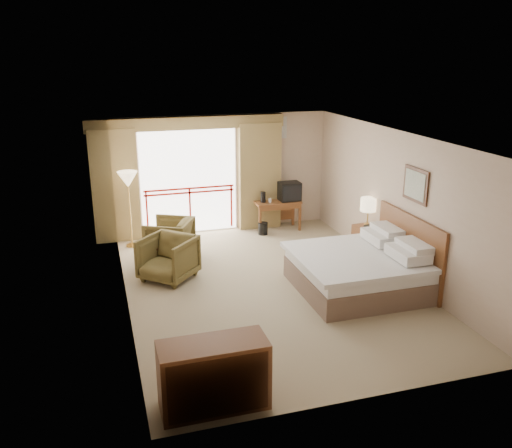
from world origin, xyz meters
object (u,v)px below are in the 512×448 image
object	(u,v)px
wastebasket	(263,228)
armchair_near	(169,279)
side_table	(156,253)
bed	(360,270)
tv	(290,191)
table_lamp	(368,205)
nightstand	(367,242)
floor_lamp	(128,182)
armchair_far	(170,256)
dresser	(214,375)
desk	(277,207)

from	to	relation	value
wastebasket	armchair_near	xyz separation A→B (m)	(-2.45, -1.95, -0.14)
wastebasket	side_table	bearing A→B (deg)	-152.52
bed	wastebasket	size ratio (longest dim) A/B	7.59
tv	table_lamp	bearing A→B (deg)	-73.58
nightstand	floor_lamp	xyz separation A→B (m)	(-4.59, 2.05, 1.10)
nightstand	armchair_far	distance (m)	4.08
side_table	nightstand	bearing A→B (deg)	-8.25
armchair_near	side_table	xyz separation A→B (m)	(-0.17, 0.58, 0.33)
table_lamp	floor_lamp	distance (m)	5.02
side_table	dresser	bearing A→B (deg)	-88.13
bed	dresser	xyz separation A→B (m)	(-3.20, -2.52, 0.05)
bed	floor_lamp	xyz separation A→B (m)	(-3.69, 3.47, 1.05)
tv	side_table	bearing A→B (deg)	-160.60
armchair_near	side_table	bearing A→B (deg)	148.51
armchair_far	armchair_near	bearing A→B (deg)	18.03
floor_lamp	dresser	world-z (taller)	floor_lamp
table_lamp	side_table	xyz separation A→B (m)	(-4.25, 0.57, -0.77)
side_table	table_lamp	bearing A→B (deg)	-7.59
bed	nightstand	world-z (taller)	bed
side_table	armchair_far	bearing A→B (deg)	58.46
armchair_near	dresser	bearing A→B (deg)	-47.66
bed	armchair_near	bearing A→B (deg)	155.54
wastebasket	bed	bearing A→B (deg)	-77.89
desk	armchair_near	distance (m)	3.69
table_lamp	armchair_far	distance (m)	4.20
table_lamp	dresser	size ratio (longest dim) A/B	0.45
armchair_far	armchair_near	world-z (taller)	armchair_near
bed	side_table	distance (m)	3.92
tv	floor_lamp	xyz separation A→B (m)	(-3.69, -0.16, 0.51)
tv	armchair_far	size ratio (longest dim) A/B	0.55
nightstand	dresser	bearing A→B (deg)	-140.31
tv	desk	bearing A→B (deg)	163.69
tv	armchair_near	distance (m)	3.96
armchair_far	nightstand	bearing A→B (deg)	100.22
nightstand	side_table	distance (m)	4.29
wastebasket	armchair_near	size ratio (longest dim) A/B	0.31
floor_lamp	dresser	bearing A→B (deg)	-85.28
table_lamp	desk	distance (m)	2.58
bed	tv	bearing A→B (deg)	90.02
tv	floor_lamp	bearing A→B (deg)	176.39
tv	armchair_far	xyz separation A→B (m)	(-2.99, -1.02, -0.91)
side_table	floor_lamp	bearing A→B (deg)	103.54
wastebasket	side_table	xyz separation A→B (m)	(-2.62, -1.36, 0.19)
desk	side_table	world-z (taller)	desk
tv	armchair_near	size ratio (longest dim) A/B	0.54
nightstand	wastebasket	world-z (taller)	nightstand
table_lamp	tv	distance (m)	2.35
bed	dresser	world-z (taller)	bed
nightstand	desk	distance (m)	2.57
wastebasket	armchair_near	distance (m)	3.14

